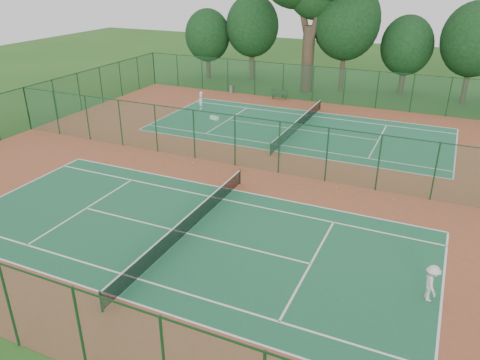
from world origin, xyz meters
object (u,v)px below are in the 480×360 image
player_near (431,283)px  player_far (201,100)px  bench (279,94)px  trash_bin (231,90)px  kit_bag (214,118)px

player_near → player_far: size_ratio=0.96×
bench → player_far: bearing=-142.4°
player_near → trash_bin: 34.59m
bench → kit_bag: bearing=-119.8°
player_near → player_far: player_far is taller
player_far → trash_bin: (-0.04, 6.64, -0.45)m
player_far → kit_bag: bearing=37.8°
player_far → bench: player_far is taller
trash_bin → bench: 5.45m
trash_bin → kit_bag: trash_bin is taller
kit_bag → player_near: bearing=-26.2°
player_far → kit_bag: player_far is taller
player_near → kit_bag: bearing=29.4°
player_near → bench: bearing=14.0°
player_near → trash_bin: bearing=21.6°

